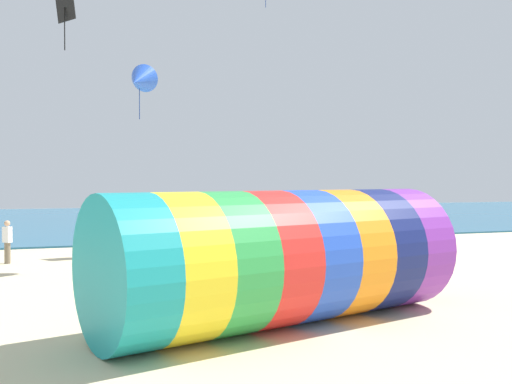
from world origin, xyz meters
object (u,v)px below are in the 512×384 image
(giant_inflatable_tube, at_px, (282,257))
(kite_handler, at_px, (426,267))
(bystander_mid_beach, at_px, (268,249))
(kite_blue_delta, at_px, (139,80))
(kite_black_diamond, at_px, (64,0))
(bystander_near_water, at_px, (7,241))

(giant_inflatable_tube, height_order, kite_handler, giant_inflatable_tube)
(giant_inflatable_tube, xyz_separation_m, kite_handler, (5.25, 1.76, -0.75))
(kite_handler, xyz_separation_m, bystander_mid_beach, (-2.92, 6.06, -0.05))
(kite_blue_delta, distance_m, bystander_mid_beach, 8.18)
(kite_handler, xyz_separation_m, kite_blue_delta, (-7.56, 7.82, 6.45))
(kite_blue_delta, relative_size, bystander_mid_beach, 1.36)
(bystander_mid_beach, bearing_deg, giant_inflatable_tube, -106.58)
(giant_inflatable_tube, xyz_separation_m, bystander_mid_beach, (2.33, 7.83, -0.80))
(giant_inflatable_tube, relative_size, kite_blue_delta, 4.38)
(giant_inflatable_tube, xyz_separation_m, kite_blue_delta, (-2.31, 9.58, 5.70))
(kite_blue_delta, bearing_deg, bystander_mid_beach, -20.69)
(kite_black_diamond, relative_size, bystander_mid_beach, 1.29)
(kite_black_diamond, xyz_separation_m, bystander_mid_beach, (7.32, 3.18, -7.85))
(kite_handler, distance_m, bystander_mid_beach, 6.73)
(giant_inflatable_tube, relative_size, kite_black_diamond, 4.62)
(giant_inflatable_tube, xyz_separation_m, bystander_near_water, (-7.38, 12.74, -0.69))
(giant_inflatable_tube, relative_size, bystander_near_water, 5.37)
(giant_inflatable_tube, bearing_deg, bystander_mid_beach, 73.42)
(bystander_mid_beach, bearing_deg, bystander_near_water, 153.16)
(giant_inflatable_tube, height_order, bystander_near_water, giant_inflatable_tube)
(kite_handler, bearing_deg, kite_black_diamond, 164.26)
(kite_black_diamond, height_order, bystander_near_water, kite_black_diamond)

